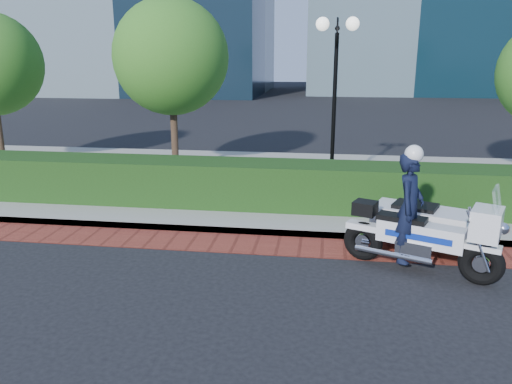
# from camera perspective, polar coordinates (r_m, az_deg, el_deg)

# --- Properties ---
(ground) EXTENTS (120.00, 120.00, 0.00)m
(ground) POSITION_cam_1_polar(r_m,az_deg,el_deg) (8.15, 1.48, -10.02)
(ground) COLOR black
(ground) RESTS_ON ground
(brick_strip) EXTENTS (60.00, 1.00, 0.01)m
(brick_strip) POSITION_cam_1_polar(r_m,az_deg,el_deg) (9.52, 2.52, -6.13)
(brick_strip) COLOR maroon
(brick_strip) RESTS_ON ground
(sidewalk) EXTENTS (60.00, 8.00, 0.15)m
(sidewalk) POSITION_cam_1_polar(r_m,az_deg,el_deg) (13.78, 4.34, 0.99)
(sidewalk) COLOR gray
(sidewalk) RESTS_ON ground
(hedge_main) EXTENTS (18.00, 1.20, 1.00)m
(hedge_main) POSITION_cam_1_polar(r_m,az_deg,el_deg) (11.31, 3.59, 0.80)
(hedge_main) COLOR black
(hedge_main) RESTS_ON sidewalk
(lamppost) EXTENTS (1.02, 0.70, 4.21)m
(lamppost) POSITION_cam_1_polar(r_m,az_deg,el_deg) (12.53, 9.05, 12.77)
(lamppost) COLOR black
(lamppost) RESTS_ON sidewalk
(tree_b) EXTENTS (3.20, 3.20, 4.89)m
(tree_b) POSITION_cam_1_polar(r_m,az_deg,el_deg) (14.48, -9.68, 14.97)
(tree_b) COLOR #332319
(tree_b) RESTS_ON sidewalk
(police_motorcycle) EXTENTS (2.49, 2.33, 2.12)m
(police_motorcycle) POSITION_cam_1_polar(r_m,az_deg,el_deg) (8.98, 18.19, -3.37)
(police_motorcycle) COLOR black
(police_motorcycle) RESTS_ON ground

